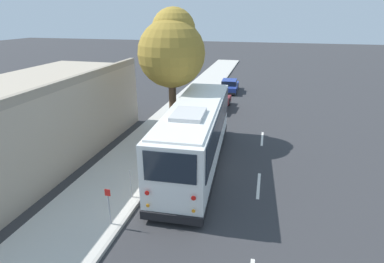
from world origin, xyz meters
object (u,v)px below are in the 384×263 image
Objects in this scene: street_tree at (172,49)px; sign_post_far at (131,184)px; sign_post_near at (109,206)px; parked_sedan_maroon at (217,102)px; fire_hydrant at (196,108)px; parked_sedan_blue at (229,86)px; shuttle_bus at (196,132)px.

sign_post_far is (-7.26, -0.29, -4.93)m from street_tree.
sign_post_near is 1.89m from sign_post_far.
sign_post_far is (-14.55, 1.38, 0.22)m from parked_sedan_maroon.
sign_post_near reaches higher than fire_hydrant.
sign_post_near is (-16.43, 1.38, 0.35)m from parked_sedan_maroon.
parked_sedan_blue is 5.15× the size of fire_hydrant.
parked_sedan_maroon is at bearing 0.22° from shuttle_bus.
sign_post_far is at bearing 178.06° from parked_sedan_maroon.
parked_sedan_maroon is at bearing -5.42° from sign_post_far.
street_tree reaches higher than parked_sedan_maroon.
shuttle_bus is at bearing 179.69° from parked_sedan_blue.
parked_sedan_blue is 21.11m from sign_post_far.
shuttle_bus reaches higher than fire_hydrant.
shuttle_bus is 10.76m from parked_sedan_maroon.
sign_post_near is 14.55m from fire_hydrant.
fire_hydrant is (14.54, 0.03, -0.39)m from sign_post_near.
shuttle_bus is 2.58× the size of parked_sedan_blue.
shuttle_bus is 4.50m from sign_post_far.
fire_hydrant is (-8.39, 1.63, -0.04)m from parked_sedan_blue.
shuttle_bus reaches higher than sign_post_far.
sign_post_near is at bearing 178.68° from parked_sedan_maroon.
shuttle_bus is 13.29× the size of fire_hydrant.
parked_sedan_maroon is 6.50m from parked_sedan_blue.
sign_post_near is at bearing 174.42° from parked_sedan_blue.
sign_post_far is at bearing 149.94° from shuttle_bus.
street_tree is at bearing 170.55° from parked_sedan_maroon.
shuttle_bus is at bearing -173.27° from parked_sedan_maroon.
parked_sedan_blue is (17.16, 0.39, -1.34)m from shuttle_bus.
parked_sedan_blue is 14.84m from street_tree.
sign_post_far is at bearing 174.06° from parked_sedan_blue.
street_tree is 5.99× the size of sign_post_far.
shuttle_bus is 5.58m from street_tree.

